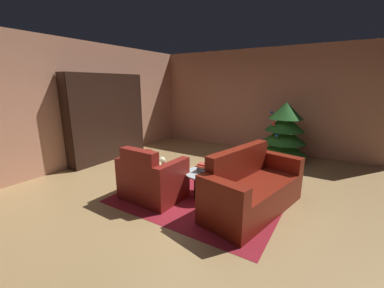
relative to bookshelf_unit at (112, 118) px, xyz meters
The scene contains 11 objects.
ground_plane 3.05m from the bookshelf_unit, 13.78° to the right, with size 8.09×8.09×0.00m, color #A68453.
wall_back 3.92m from the bookshelf_unit, 44.14° to the left, with size 6.13×0.06×2.71m, color tan.
wall_left 0.81m from the bookshelf_unit, 109.17° to the right, with size 0.06×6.86×2.71m, color tan.
area_rug 3.20m from the bookshelf_unit, 15.82° to the right, with size 2.54×1.85×0.01m, color maroon.
bookshelf_unit is the anchor object (origin of this frame).
armchair_red 2.66m from the bookshelf_unit, 27.56° to the right, with size 0.96×0.75×0.87m.
couch_red 3.88m from the bookshelf_unit, 10.44° to the right, with size 1.07×1.84×0.89m.
coffee_table 3.11m from the bookshelf_unit, 13.06° to the right, with size 0.64×0.64×0.41m.
book_stack_on_table 3.04m from the bookshelf_unit, 12.87° to the right, with size 0.21×0.17×0.13m.
bottle_on_table 3.22m from the bookshelf_unit, 11.12° to the right, with size 0.07×0.07×0.31m.
decorated_tree 4.12m from the bookshelf_unit, 28.24° to the left, with size 1.09×1.09×1.40m.
Camera 1 is at (1.95, -3.22, 1.81)m, focal length 22.62 mm.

